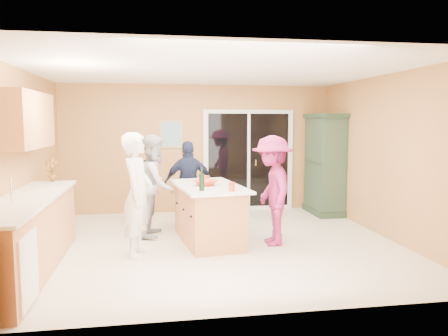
{
  "coord_description": "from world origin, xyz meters",
  "views": [
    {
      "loc": [
        -0.9,
        -6.42,
        1.85
      ],
      "look_at": [
        0.15,
        0.1,
        1.15
      ],
      "focal_mm": 35.0,
      "sensor_mm": 36.0,
      "label": 1
    }
  ],
  "objects": [
    {
      "name": "floor",
      "position": [
        0.0,
        0.0,
        0.0
      ],
      "size": [
        5.5,
        5.5,
        0.0
      ],
      "primitive_type": "plane",
      "color": "beige",
      "rests_on": "ground"
    },
    {
      "name": "ceiling",
      "position": [
        0.0,
        0.0,
        2.6
      ],
      "size": [
        5.5,
        5.0,
        0.1
      ],
      "primitive_type": "cube",
      "color": "white",
      "rests_on": "wall_back"
    },
    {
      "name": "wall_back",
      "position": [
        0.0,
        2.5,
        1.3
      ],
      "size": [
        5.5,
        0.1,
        2.6
      ],
      "primitive_type": "cube",
      "color": "tan",
      "rests_on": "ground"
    },
    {
      "name": "wall_front",
      "position": [
        0.0,
        -2.5,
        1.3
      ],
      "size": [
        5.5,
        0.1,
        2.6
      ],
      "primitive_type": "cube",
      "color": "tan",
      "rests_on": "ground"
    },
    {
      "name": "wall_left",
      "position": [
        -2.75,
        0.0,
        1.3
      ],
      "size": [
        0.1,
        5.0,
        2.6
      ],
      "primitive_type": "cube",
      "color": "tan",
      "rests_on": "ground"
    },
    {
      "name": "wall_right",
      "position": [
        2.75,
        0.0,
        1.3
      ],
      "size": [
        0.1,
        5.0,
        2.6
      ],
      "primitive_type": "cube",
      "color": "tan",
      "rests_on": "ground"
    },
    {
      "name": "left_cabinet_run",
      "position": [
        -2.45,
        -1.05,
        0.46
      ],
      "size": [
        0.65,
        3.05,
        1.24
      ],
      "color": "#C87A4D",
      "rests_on": "floor"
    },
    {
      "name": "upper_cabinets",
      "position": [
        -2.58,
        -0.2,
        1.88
      ],
      "size": [
        0.35,
        1.6,
        0.75
      ],
      "primitive_type": "cube",
      "color": "#C87A4D",
      "rests_on": "wall_left"
    },
    {
      "name": "sliding_door",
      "position": [
        1.05,
        2.46,
        1.05
      ],
      "size": [
        1.9,
        0.07,
        2.1
      ],
      "color": "silver",
      "rests_on": "floor"
    },
    {
      "name": "framed_picture",
      "position": [
        -0.55,
        2.48,
        1.6
      ],
      "size": [
        0.46,
        0.04,
        0.56
      ],
      "color": "#A68953",
      "rests_on": "wall_back"
    },
    {
      "name": "kitchen_island",
      "position": [
        -0.08,
        0.14,
        0.42
      ],
      "size": [
        1.13,
        1.8,
        0.89
      ],
      "rotation": [
        0.0,
        0.0,
        0.13
      ],
      "color": "#C87A4D",
      "rests_on": "floor"
    },
    {
      "name": "green_hutch",
      "position": [
        2.49,
        1.87,
        0.98
      ],
      "size": [
        0.58,
        1.09,
        2.01
      ],
      "color": "#203423",
      "rests_on": "floor"
    },
    {
      "name": "woman_white",
      "position": [
        -1.13,
        -0.4,
        0.85
      ],
      "size": [
        0.53,
        0.7,
        1.71
      ],
      "primitive_type": "imported",
      "rotation": [
        0.0,
        0.0,
        1.35
      ],
      "color": "silver",
      "rests_on": "floor"
    },
    {
      "name": "woman_grey",
      "position": [
        -0.89,
        0.69,
        0.82
      ],
      "size": [
        0.75,
        0.89,
        1.65
      ],
      "primitive_type": "imported",
      "rotation": [
        0.0,
        0.0,
        1.4
      ],
      "color": "#AEAEB0",
      "rests_on": "floor"
    },
    {
      "name": "woman_navy",
      "position": [
        -0.3,
        1.24,
        0.76
      ],
      "size": [
        0.9,
        0.39,
        1.52
      ],
      "primitive_type": "imported",
      "rotation": [
        0.0,
        0.0,
        3.17
      ],
      "color": "#1C223E",
      "rests_on": "floor"
    },
    {
      "name": "woman_magenta",
      "position": [
        0.85,
        -0.15,
        0.82
      ],
      "size": [
        0.65,
        1.09,
        1.65
      ],
      "primitive_type": "imported",
      "rotation": [
        0.0,
        0.0,
        -1.61
      ],
      "color": "#8D1E4A",
      "rests_on": "floor"
    },
    {
      "name": "serving_bowl",
      "position": [
        -0.14,
        0.1,
        0.93
      ],
      "size": [
        0.45,
        0.45,
        0.08
      ],
      "primitive_type": "imported",
      "rotation": [
        0.0,
        0.0,
        0.43
      ],
      "color": "red",
      "rests_on": "kitchen_island"
    },
    {
      "name": "tulip_vase",
      "position": [
        -2.45,
        0.51,
        1.12
      ],
      "size": [
        0.2,
        0.14,
        0.36
      ],
      "primitive_type": "imported",
      "rotation": [
        0.0,
        0.0,
        -0.05
      ],
      "color": "red",
      "rests_on": "left_cabinet_run"
    },
    {
      "name": "tumbler_near",
      "position": [
        0.16,
        -0.51,
        0.95
      ],
      "size": [
        0.11,
        0.11,
        0.13
      ],
      "primitive_type": "cylinder",
      "rotation": [
        0.0,
        0.0,
        -0.27
      ],
      "color": "red",
      "rests_on": "kitchen_island"
    },
    {
      "name": "tumbler_far",
      "position": [
        -0.07,
        0.4,
        0.94
      ],
      "size": [
        0.09,
        0.09,
        0.11
      ],
      "primitive_type": "cylinder",
      "rotation": [
        0.0,
        0.0,
        0.2
      ],
      "color": "red",
      "rests_on": "kitchen_island"
    },
    {
      "name": "wine_bottle",
      "position": [
        -0.25,
        -0.39,
        1.01
      ],
      "size": [
        0.08,
        0.08,
        0.33
      ],
      "rotation": [
        0.0,
        0.0,
        0.16
      ],
      "color": "black",
      "rests_on": "kitchen_island"
    },
    {
      "name": "white_plate",
      "position": [
        -0.1,
        0.2,
        0.9
      ],
      "size": [
        0.22,
        0.22,
        0.01
      ],
      "primitive_type": "cylinder",
      "rotation": [
        0.0,
        0.0,
        0.01
      ],
      "color": "silver",
      "rests_on": "kitchen_island"
    }
  ]
}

